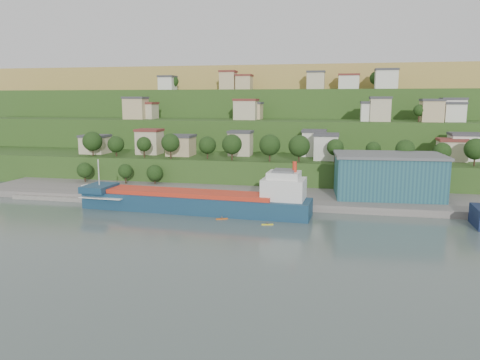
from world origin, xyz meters
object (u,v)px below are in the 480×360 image
(cargo_ship_near, at_px, (202,202))
(warehouse, at_px, (388,175))
(caravan, at_px, (92,190))
(kayak_orange, at_px, (222,218))

(cargo_ship_near, bearing_deg, warehouse, 26.46)
(warehouse, bearing_deg, caravan, -176.28)
(cargo_ship_near, xyz_separation_m, kayak_orange, (7.42, -6.80, -2.40))
(warehouse, relative_size, caravan, 5.02)
(warehouse, distance_m, kayak_orange, 52.59)
(warehouse, height_order, caravan, warehouse)
(cargo_ship_near, distance_m, caravan, 39.56)
(cargo_ship_near, relative_size, kayak_orange, 21.32)
(caravan, distance_m, kayak_orange, 48.74)
(warehouse, bearing_deg, kayak_orange, -150.51)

